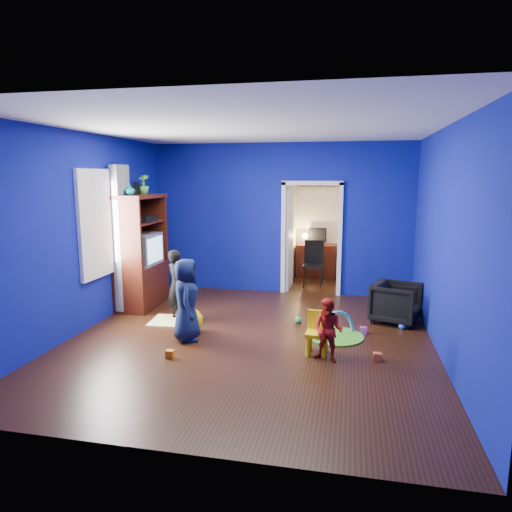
% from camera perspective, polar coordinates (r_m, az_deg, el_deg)
% --- Properties ---
extents(floor, '(5.00, 5.50, 0.01)m').
position_cam_1_polar(floor, '(6.53, -0.75, -10.34)').
color(floor, black).
rests_on(floor, ground).
extents(ceiling, '(5.00, 5.50, 0.01)m').
position_cam_1_polar(ceiling, '(6.16, -0.81, 15.85)').
color(ceiling, white).
rests_on(ceiling, wall_back).
extents(wall_back, '(5.00, 0.02, 2.90)m').
position_cam_1_polar(wall_back, '(8.87, 3.10, 4.64)').
color(wall_back, navy).
rests_on(wall_back, floor).
extents(wall_front, '(5.00, 0.02, 2.90)m').
position_cam_1_polar(wall_front, '(3.59, -10.40, -3.32)').
color(wall_front, navy).
rests_on(wall_front, floor).
extents(wall_left, '(0.02, 5.50, 2.90)m').
position_cam_1_polar(wall_left, '(7.15, -20.75, 2.75)').
color(wall_left, navy).
rests_on(wall_left, floor).
extents(wall_right, '(0.02, 5.50, 2.90)m').
position_cam_1_polar(wall_right, '(6.15, 22.61, 1.56)').
color(wall_right, navy).
rests_on(wall_right, floor).
extents(alcove, '(1.00, 1.75, 2.50)m').
position_cam_1_polar(alcove, '(9.69, 7.40, 3.83)').
color(alcove, silver).
rests_on(alcove, floor).
extents(armchair, '(0.87, 0.86, 0.63)m').
position_cam_1_polar(armchair, '(7.49, 17.09, -5.60)').
color(armchair, black).
rests_on(armchair, floor).
extents(child_black, '(0.48, 0.49, 1.14)m').
position_cam_1_polar(child_black, '(7.30, -9.92, -3.65)').
color(child_black, black).
rests_on(child_black, floor).
extents(child_navy, '(0.54, 0.66, 1.16)m').
position_cam_1_polar(child_navy, '(6.41, -8.72, -5.44)').
color(child_navy, '#10163B').
rests_on(child_navy, floor).
extents(toddler_red, '(0.46, 0.41, 0.80)m').
position_cam_1_polar(toddler_red, '(5.74, 9.03, -9.15)').
color(toddler_red, red).
rests_on(toddler_red, floor).
extents(vase, '(0.20, 0.20, 0.18)m').
position_cam_1_polar(vase, '(7.79, -15.52, 8.00)').
color(vase, '#0B595D').
rests_on(vase, tv_armoire).
extents(potted_plant, '(0.20, 0.20, 0.34)m').
position_cam_1_polar(potted_plant, '(8.25, -13.88, 8.71)').
color(potted_plant, green).
rests_on(potted_plant, tv_armoire).
extents(tv_armoire, '(0.58, 1.14, 1.96)m').
position_cam_1_polar(tv_armoire, '(8.16, -14.21, 0.56)').
color(tv_armoire, '#3A1609').
rests_on(tv_armoire, floor).
extents(crt_tv, '(0.46, 0.70, 0.54)m').
position_cam_1_polar(crt_tv, '(8.13, -13.97, 0.83)').
color(crt_tv, silver).
rests_on(crt_tv, tv_armoire).
extents(yellow_blanket, '(0.80, 0.66, 0.03)m').
position_cam_1_polar(yellow_blanket, '(7.36, -10.08, -8.03)').
color(yellow_blanket, '#F2E07A').
rests_on(yellow_blanket, floor).
extents(hopper_ball, '(0.38, 0.38, 0.38)m').
position_cam_1_polar(hopper_ball, '(6.76, -8.28, -8.04)').
color(hopper_ball, yellow).
rests_on(hopper_ball, floor).
extents(kid_chair, '(0.30, 0.30, 0.50)m').
position_cam_1_polar(kid_chair, '(5.99, 7.64, -9.81)').
color(kid_chair, yellow).
rests_on(kid_chair, floor).
extents(play_mat, '(0.81, 0.81, 0.02)m').
position_cam_1_polar(play_mat, '(6.71, 9.85, -9.83)').
color(play_mat, '#2B8F20').
rests_on(play_mat, floor).
extents(toy_arch, '(0.55, 0.56, 0.73)m').
position_cam_1_polar(toy_arch, '(6.71, 9.85, -9.76)').
color(toy_arch, '#3F8CD8').
rests_on(toy_arch, floor).
extents(window_left, '(0.03, 0.95, 1.55)m').
position_cam_1_polar(window_left, '(7.43, -19.26, 3.86)').
color(window_left, white).
rests_on(window_left, wall_left).
extents(curtain, '(0.14, 0.42, 2.40)m').
position_cam_1_polar(curtain, '(7.88, -16.37, 2.13)').
color(curtain, slate).
rests_on(curtain, floor).
extents(doorway, '(1.16, 0.10, 2.10)m').
position_cam_1_polar(doorway, '(8.85, 6.92, 1.96)').
color(doorway, white).
rests_on(doorway, floor).
extents(study_desk, '(0.88, 0.44, 0.75)m').
position_cam_1_polar(study_desk, '(10.44, 7.57, -0.59)').
color(study_desk, '#3D140A').
rests_on(study_desk, floor).
extents(desk_monitor, '(0.40, 0.05, 0.32)m').
position_cam_1_polar(desk_monitor, '(10.47, 7.69, 2.62)').
color(desk_monitor, black).
rests_on(desk_monitor, study_desk).
extents(desk_lamp, '(0.14, 0.14, 0.14)m').
position_cam_1_polar(desk_lamp, '(10.44, 6.13, 2.52)').
color(desk_lamp, '#FFD88C').
rests_on(desk_lamp, study_desk).
extents(folding_chair, '(0.40, 0.40, 0.92)m').
position_cam_1_polar(folding_chair, '(9.48, 7.14, -1.12)').
color(folding_chair, black).
rests_on(folding_chair, floor).
extents(book_shelf, '(0.88, 0.24, 0.04)m').
position_cam_1_polar(book_shelf, '(10.38, 7.82, 8.48)').
color(book_shelf, white).
rests_on(book_shelf, study_desk).
extents(toy_0, '(0.10, 0.08, 0.10)m').
position_cam_1_polar(toy_0, '(6.00, 14.91, -12.08)').
color(toy_0, '#DF5525').
rests_on(toy_0, floor).
extents(toy_1, '(0.11, 0.11, 0.11)m').
position_cam_1_polar(toy_1, '(7.26, 17.81, -8.28)').
color(toy_1, blue).
rests_on(toy_1, floor).
extents(toy_2, '(0.10, 0.08, 0.10)m').
position_cam_1_polar(toy_2, '(5.99, -10.71, -11.94)').
color(toy_2, orange).
rests_on(toy_2, floor).
extents(toy_3, '(0.11, 0.11, 0.11)m').
position_cam_1_polar(toy_3, '(7.23, 5.30, -7.92)').
color(toy_3, green).
rests_on(toy_3, floor).
extents(toy_4, '(0.10, 0.08, 0.10)m').
position_cam_1_polar(toy_4, '(6.91, 13.27, -9.04)').
color(toy_4, '#B7449E').
rests_on(toy_4, floor).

